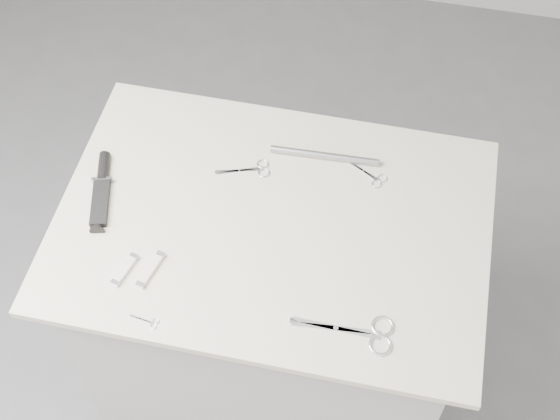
% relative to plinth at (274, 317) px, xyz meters
% --- Properties ---
extents(ground, '(4.00, 4.00, 0.01)m').
position_rel_plinth_xyz_m(ground, '(0.00, 0.00, -0.46)').
color(ground, slate).
rests_on(ground, ground).
extents(plinth, '(0.90, 0.60, 0.90)m').
position_rel_plinth_xyz_m(plinth, '(0.00, 0.00, 0.00)').
color(plinth, '#B2B2AF').
rests_on(plinth, ground).
extents(display_board, '(1.00, 0.70, 0.02)m').
position_rel_plinth_xyz_m(display_board, '(0.00, 0.00, 0.46)').
color(display_board, beige).
rests_on(display_board, plinth).
extents(large_shears, '(0.22, 0.09, 0.01)m').
position_rel_plinth_xyz_m(large_shears, '(0.25, -0.24, 0.47)').
color(large_shears, white).
rests_on(large_shears, display_board).
extents(embroidery_scissors_a, '(0.13, 0.07, 0.00)m').
position_rel_plinth_xyz_m(embroidery_scissors_a, '(-0.08, 0.14, 0.47)').
color(embroidery_scissors_a, white).
rests_on(embroidery_scissors_a, display_board).
extents(embroidery_scissors_b, '(0.11, 0.08, 0.00)m').
position_rel_plinth_xyz_m(embroidery_scissors_b, '(0.21, 0.18, 0.47)').
color(embroidery_scissors_b, white).
rests_on(embroidery_scissors_b, display_board).
extents(tiny_scissors, '(0.07, 0.03, 0.00)m').
position_rel_plinth_xyz_m(tiny_scissors, '(-0.20, -0.31, 0.47)').
color(tiny_scissors, white).
rests_on(tiny_scissors, display_board).
extents(sheathed_knife, '(0.09, 0.21, 0.03)m').
position_rel_plinth_xyz_m(sheathed_knife, '(-0.42, 0.01, 0.48)').
color(sheathed_knife, black).
rests_on(sheathed_knife, display_board).
extents(pocket_knife_a, '(0.04, 0.09, 0.01)m').
position_rel_plinth_xyz_m(pocket_knife_a, '(-0.29, -0.20, 0.48)').
color(pocket_knife_a, white).
rests_on(pocket_knife_a, display_board).
extents(pocket_knife_b, '(0.04, 0.10, 0.01)m').
position_rel_plinth_xyz_m(pocket_knife_b, '(-0.23, -0.19, 0.48)').
color(pocket_knife_b, white).
rests_on(pocket_knife_b, display_board).
extents(metal_rail, '(0.27, 0.03, 0.02)m').
position_rel_plinth_xyz_m(metal_rail, '(0.08, 0.21, 0.48)').
color(metal_rail, gray).
rests_on(metal_rail, display_board).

